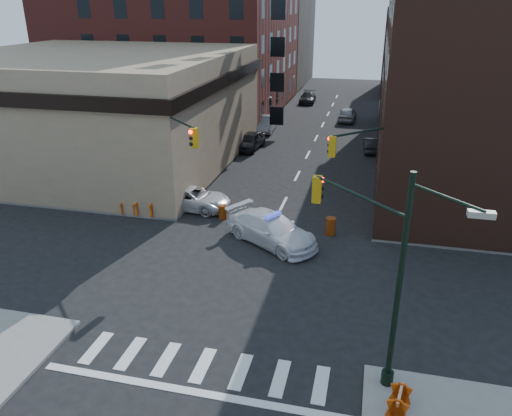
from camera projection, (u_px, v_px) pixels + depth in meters
The scene contains 27 objects.
ground at pixel (247, 277), 25.11m from camera, with size 140.00×140.00×0.00m, color black.
sidewalk_nw at pixel (129, 116), 59.40m from camera, with size 34.00×54.50×0.15m, color gray.
bank_building at pixel (100, 108), 41.82m from camera, with size 22.00×22.00×9.00m, color #9E8567.
apartment_block at pixel (181, 8), 60.34m from camera, with size 25.00×25.00×24.00m, color maroon.
commercial_row_ne at pixel (474, 80), 39.81m from camera, with size 14.00×34.00×14.00m, color #45251B.
filler_nw at pixel (246, 32), 81.08m from camera, with size 20.00×18.00×16.00m, color brown.
filler_ne at pixel (441, 51), 71.83m from camera, with size 16.00×16.00×12.00m, color maroon.
signal_pole_se at pixel (377, 261), 17.08m from camera, with size 5.40×5.27×8.00m.
signal_pole_nw at pixel (173, 156), 29.48m from camera, with size 3.58×3.67×8.00m.
signal_pole_ne at pixel (375, 171), 26.98m from camera, with size 3.67×3.58×8.00m.
tree_ne_near at pixel (397, 111), 45.48m from camera, with size 3.00×3.00×4.85m.
tree_ne_far at pixel (395, 96), 52.66m from camera, with size 3.00×3.00×4.85m.
police_car at pixel (272, 229), 28.28m from camera, with size 2.38×5.85×1.70m, color white.
pickup at pixel (192, 198), 33.08m from camera, with size 2.41×5.23×1.45m, color silver.
parked_car_wnear at pixel (250, 141), 46.22m from camera, with size 1.86×4.61×1.57m, color black.
parked_car_wfar at pixel (266, 124), 52.59m from camera, with size 1.68×4.81×1.58m, color gray.
parked_car_wdeep at pixel (308, 98), 67.17m from camera, with size 1.97×4.84×1.41m, color black.
parked_car_enear at pixel (371, 145), 45.61m from camera, with size 1.35×3.86×1.27m, color black.
parked_car_efar at pixel (347, 114), 57.09m from camera, with size 1.85×4.60×1.57m, color #97999F.
pedestrian_a at pixel (158, 203), 31.70m from camera, with size 0.59×0.39×1.63m, color black.
pedestrian_b at pixel (113, 190), 33.62m from camera, with size 0.86×0.67×1.77m, color #2A241C.
pedestrian_c at pixel (122, 186), 34.05m from camera, with size 1.12×0.47×1.91m, color #1E222D.
barrel_road at pixel (331, 226), 29.43m from camera, with size 0.59×0.59×1.06m, color #CB4D09.
barrel_bank at pixel (223, 212), 31.62m from camera, with size 0.51×0.51×0.91m, color red.
barricade_se_a at pixel (399, 402), 16.53m from camera, with size 1.08×0.54×0.81m, color #EE520B, non-canonical shape.
barricade_nw_a at pixel (146, 208), 31.71m from camera, with size 1.33×0.67×1.00m, color #CD6309, non-canonical shape.
barricade_nw_b at pixel (129, 207), 32.00m from camera, with size 1.11×0.55×0.83m, color red, non-canonical shape.
Camera 1 is at (5.51, -21.13, 12.88)m, focal length 35.00 mm.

